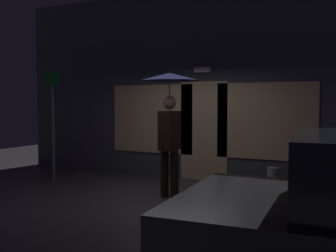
% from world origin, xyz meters
% --- Properties ---
extents(ground_plane, '(18.00, 18.00, 0.00)m').
position_xyz_m(ground_plane, '(0.00, 0.00, 0.00)').
color(ground_plane, '#423F44').
extents(building_facade, '(9.91, 0.48, 4.30)m').
position_xyz_m(building_facade, '(0.00, 2.35, 2.13)').
color(building_facade, '#4C4C56').
rests_on(building_facade, ground).
extents(person_with_umbrella, '(1.09, 1.09, 2.26)m').
position_xyz_m(person_with_umbrella, '(0.06, 0.34, 1.68)').
color(person_with_umbrella, black).
rests_on(person_with_umbrella, ground).
extents(street_sign_post, '(0.40, 0.07, 2.51)m').
position_xyz_m(street_sign_post, '(-2.98, 0.65, 1.42)').
color(street_sign_post, '#595B60').
rests_on(street_sign_post, ground).
extents(sidewalk_bollard, '(0.20, 0.20, 0.54)m').
position_xyz_m(sidewalk_bollard, '(1.73, 1.26, 0.27)').
color(sidewalk_bollard, '#B2A899').
rests_on(sidewalk_bollard, ground).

